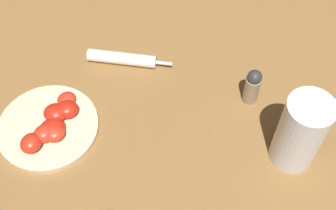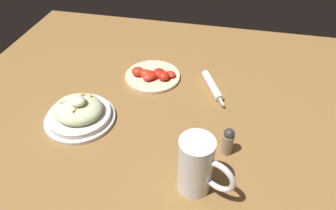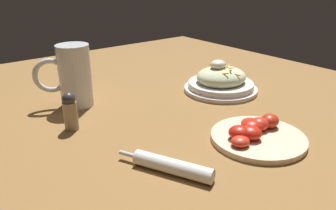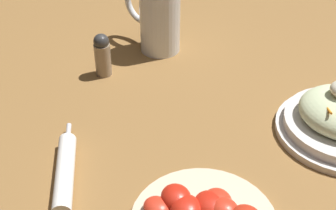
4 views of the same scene
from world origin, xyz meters
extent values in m
plane|color=olive|center=(0.00, 0.00, 0.00)|extent=(1.43, 1.43, 0.00)
cylinder|color=silver|center=(-0.24, 0.01, 0.01)|extent=(0.21, 0.21, 0.01)
cylinder|color=silver|center=(-0.24, 0.01, 0.02)|extent=(0.19, 0.19, 0.02)
ellipsoid|color=beige|center=(-0.24, 0.01, 0.04)|extent=(0.15, 0.13, 0.06)
cylinder|color=orange|center=(-0.24, 0.06, 0.06)|extent=(0.01, 0.02, 0.01)
cylinder|color=orange|center=(-0.21, 0.04, 0.07)|extent=(0.01, 0.03, 0.01)
cylinder|color=orange|center=(-0.25, 0.02, 0.07)|extent=(0.02, 0.02, 0.00)
cylinder|color=orange|center=(-0.28, 0.00, 0.07)|extent=(0.02, 0.02, 0.00)
cylinder|color=orange|center=(-0.25, 0.01, 0.07)|extent=(0.01, 0.02, 0.00)
cylinder|color=orange|center=(-0.24, 0.04, 0.07)|extent=(0.02, 0.03, 0.01)
cylinder|color=orange|center=(-0.23, -0.02, 0.07)|extent=(0.01, 0.03, 0.01)
cylinder|color=orange|center=(-0.23, 0.02, 0.07)|extent=(0.02, 0.02, 0.01)
ellipsoid|color=#EFEACC|center=(-0.23, 0.00, 0.08)|extent=(0.05, 0.04, 0.03)
cylinder|color=white|center=(0.13, -0.15, 0.08)|extent=(0.08, 0.08, 0.16)
cylinder|color=#B76B14|center=(0.13, -0.15, 0.04)|extent=(0.07, 0.07, 0.09)
cylinder|color=white|center=(0.13, -0.15, 0.09)|extent=(0.07, 0.07, 0.01)
torus|color=white|center=(0.19, -0.18, 0.09)|extent=(0.09, 0.05, 0.09)
cylinder|color=white|center=(0.14, 0.25, 0.01)|extent=(0.09, 0.15, 0.03)
cylinder|color=silver|center=(0.18, 0.16, 0.01)|extent=(0.02, 0.04, 0.01)
cylinder|color=beige|center=(-0.08, 0.26, 0.01)|extent=(0.20, 0.20, 0.01)
ellipsoid|color=red|center=(-0.08, 0.25, 0.02)|extent=(0.06, 0.06, 0.03)
ellipsoid|color=red|center=(-0.09, 0.24, 0.02)|extent=(0.06, 0.06, 0.02)
ellipsoid|color=red|center=(-0.13, 0.25, 0.03)|extent=(0.05, 0.05, 0.03)
ellipsoid|color=red|center=(-0.02, 0.27, 0.02)|extent=(0.05, 0.04, 0.02)
ellipsoid|color=red|center=(-0.05, 0.26, 0.03)|extent=(0.06, 0.06, 0.03)
ellipsoid|color=red|center=(-0.04, 0.25, 0.03)|extent=(0.06, 0.06, 0.03)
ellipsoid|color=red|center=(-0.10, 0.25, 0.03)|extent=(0.05, 0.05, 0.03)
cylinder|color=gray|center=(0.20, -0.03, 0.03)|extent=(0.03, 0.03, 0.06)
sphere|color=#333333|center=(0.20, -0.03, 0.07)|extent=(0.03, 0.03, 0.03)
camera|label=1|loc=(-0.33, -0.19, 0.75)|focal=48.08mm
camera|label=2|loc=(0.16, -0.60, 0.65)|focal=32.64mm
camera|label=3|loc=(0.45, 0.63, 0.33)|focal=35.38mm
camera|label=4|loc=(-0.17, 0.66, 0.51)|focal=50.33mm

